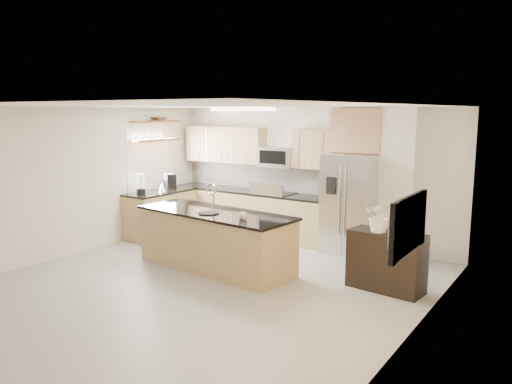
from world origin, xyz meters
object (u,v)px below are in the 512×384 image
Objects in this scene: kettle at (162,186)px; coffee_maker at (170,182)px; microwave at (278,157)px; bowl at (159,118)px; flower_vase at (381,207)px; platter at (208,213)px; range at (274,215)px; blender at (141,186)px; television at (398,224)px; cup at (243,216)px; credenza at (386,261)px; refrigerator at (351,204)px; island at (215,240)px.

kettle is 0.70× the size of coffee_maker.
microwave is 2.56m from bowl.
platter is at bearing -164.89° from flower_vase.
kettle is 0.31m from coffee_maker.
range is 2.80× the size of blender.
flower_vase is (4.80, -0.59, 0.19)m from kettle.
bowl reaches higher than television.
platter is at bearing 176.52° from cup.
range is 8.67× the size of cup.
television is at bearing -63.66° from flower_vase.
kettle is at bearing 150.56° from platter.
blender is (-4.94, -0.00, 0.67)m from credenza.
credenza is at bearing -6.12° from kettle.
cup is 3.78m from bowl.
blender is (-2.07, -1.69, -0.53)m from microwave.
range is at bearing 157.46° from credenza.
refrigerator is at bearing 125.08° from flower_vase.
platter is at bearing -122.12° from refrigerator.
island is at bearing -27.64° from bowl.
range is 4.78m from television.
range reaches higher than platter.
range is at bearing -90.00° from microwave.
blender is at bearing -88.61° from coffee_maker.
cup reaches higher than credenza.
refrigerator reaches higher than credenza.
island reaches higher than cup.
refrigerator is at bearing 11.58° from bowl.
bowl is (-0.18, 0.72, 1.29)m from blender.
platter is at bearing -17.95° from blender.
refrigerator is at bearing 15.12° from kettle.
refrigerator is 4.46× the size of bowl.
flower_vase is at bearing 15.11° from platter.
kettle is at bearing -164.88° from refrigerator.
flower_vase is at bearing -10.34° from coffee_maker.
coffee_maker reaches higher than cup.
credenza is at bearing 15.94° from platter.
flower_vase is 1.67m from television.
bowl is (-2.25, -0.97, 0.76)m from microwave.
cup is 0.60× the size of kettle.
blender is at bearing 165.24° from cup.
refrigerator is (1.66, -0.17, -0.74)m from microwave.
kettle is (-2.25, 1.10, 0.55)m from island.
cup is at bearing -3.48° from platter.
cup is 0.42× the size of coffee_maker.
bowl reaches higher than cup.
credenza is at bearing 22.56° from television.
range is 3.26m from credenza.
coffee_maker is at bearing -160.46° from range.
island is 3.54m from television.
television is (3.51, -3.12, 0.88)m from range.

